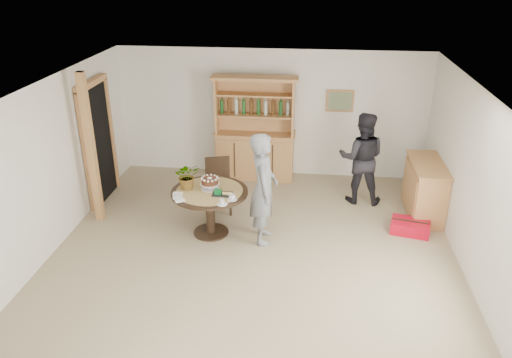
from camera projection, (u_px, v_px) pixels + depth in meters
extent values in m
plane|color=tan|center=(250.00, 269.00, 7.10)|extent=(7.00, 7.00, 0.00)
cube|color=white|center=(272.00, 114.00, 9.75)|extent=(6.00, 0.04, 2.50)
cube|color=white|center=(34.00, 180.00, 6.89)|extent=(0.04, 7.00, 2.50)
cube|color=white|center=(486.00, 202.00, 6.28)|extent=(0.04, 7.00, 2.50)
cube|color=white|center=(249.00, 98.00, 6.07)|extent=(6.00, 7.00, 0.04)
cube|color=tan|center=(340.00, 101.00, 9.47)|extent=(0.52, 0.03, 0.42)
cube|color=#59724C|center=(340.00, 101.00, 9.45)|extent=(0.44, 0.02, 0.34)
cube|color=black|center=(98.00, 144.00, 8.78)|extent=(0.10, 0.90, 2.10)
cube|color=tan|center=(87.00, 154.00, 8.32)|extent=(0.12, 0.10, 2.10)
cube|color=tan|center=(110.00, 134.00, 9.23)|extent=(0.12, 0.10, 2.10)
cube|color=tan|center=(91.00, 83.00, 8.33)|extent=(0.12, 1.10, 0.10)
cube|color=tan|center=(91.00, 150.00, 7.95)|extent=(0.12, 0.12, 2.50)
cube|color=tan|center=(255.00, 156.00, 9.88)|extent=(1.50, 0.50, 0.90)
cube|color=tan|center=(255.00, 133.00, 9.68)|extent=(1.56, 0.54, 0.04)
cube|color=tan|center=(256.00, 104.00, 9.55)|extent=(1.50, 0.04, 1.06)
cube|color=tan|center=(217.00, 105.00, 9.49)|extent=(0.04, 0.34, 1.06)
cube|color=tan|center=(293.00, 108.00, 9.34)|extent=(0.04, 0.34, 1.06)
cube|color=tan|center=(255.00, 115.00, 9.48)|extent=(1.44, 0.32, 0.03)
cube|color=tan|center=(255.00, 95.00, 9.32)|extent=(1.44, 0.32, 0.03)
cube|color=tan|center=(255.00, 78.00, 9.19)|extent=(1.62, 0.40, 0.06)
cylinder|color=#194C1E|center=(225.00, 106.00, 9.47)|extent=(0.07, 0.07, 0.28)
cylinder|color=#4C2D14|center=(234.00, 107.00, 9.46)|extent=(0.07, 0.07, 0.28)
cylinder|color=#B2BFB2|center=(242.00, 107.00, 9.44)|extent=(0.07, 0.07, 0.28)
cylinder|color=#194C1E|center=(250.00, 107.00, 9.43)|extent=(0.07, 0.07, 0.28)
cylinder|color=#4C2D14|center=(259.00, 107.00, 9.41)|extent=(0.07, 0.07, 0.28)
cylinder|color=#B2BFB2|center=(267.00, 108.00, 9.39)|extent=(0.07, 0.07, 0.28)
cylinder|color=#194C1E|center=(276.00, 108.00, 9.38)|extent=(0.07, 0.07, 0.28)
cylinder|color=#4C2D14|center=(284.00, 108.00, 9.36)|extent=(0.07, 0.07, 0.28)
cube|color=tan|center=(425.00, 190.00, 8.44)|extent=(0.50, 1.20, 0.90)
cube|color=tan|center=(429.00, 164.00, 8.25)|extent=(0.54, 1.26, 0.04)
cylinder|color=black|center=(210.00, 192.00, 7.73)|extent=(1.20, 1.20, 0.04)
cylinder|color=black|center=(210.00, 213.00, 7.88)|extent=(0.14, 0.14, 0.70)
cylinder|color=black|center=(211.00, 232.00, 8.02)|extent=(0.56, 0.56, 0.03)
cylinder|color=tan|center=(209.00, 191.00, 7.72)|extent=(1.04, 1.04, 0.01)
cube|color=black|center=(219.00, 188.00, 8.52)|extent=(0.51, 0.51, 0.04)
cube|color=black|center=(218.00, 170.00, 8.59)|extent=(0.41, 0.13, 0.46)
cube|color=black|center=(217.00, 158.00, 8.50)|extent=(0.42, 0.14, 0.05)
cube|color=black|center=(209.00, 205.00, 8.43)|extent=(0.03, 0.04, 0.44)
cube|color=black|center=(231.00, 204.00, 8.48)|extent=(0.03, 0.04, 0.44)
cube|color=black|center=(208.00, 196.00, 8.76)|extent=(0.03, 0.04, 0.44)
cube|color=black|center=(229.00, 195.00, 8.80)|extent=(0.03, 0.04, 0.44)
cylinder|color=white|center=(210.00, 189.00, 7.76)|extent=(0.28, 0.28, 0.01)
cylinder|color=white|center=(210.00, 186.00, 7.74)|extent=(0.05, 0.05, 0.08)
cylinder|color=white|center=(210.00, 184.00, 7.72)|extent=(0.30, 0.30, 0.01)
cylinder|color=#4A2515|center=(210.00, 181.00, 7.70)|extent=(0.26, 0.26, 0.09)
cylinder|color=white|center=(210.00, 178.00, 7.69)|extent=(0.08, 0.08, 0.01)
sphere|color=white|center=(217.00, 179.00, 7.67)|extent=(0.04, 0.04, 0.04)
sphere|color=white|center=(217.00, 177.00, 7.73)|extent=(0.04, 0.04, 0.04)
sphere|color=white|center=(215.00, 176.00, 7.77)|extent=(0.04, 0.04, 0.04)
sphere|color=white|center=(211.00, 175.00, 7.79)|extent=(0.04, 0.04, 0.04)
sphere|color=white|center=(207.00, 175.00, 7.79)|extent=(0.04, 0.04, 0.04)
sphere|color=white|center=(204.00, 176.00, 7.75)|extent=(0.04, 0.04, 0.04)
sphere|color=white|center=(202.00, 178.00, 7.70)|extent=(0.04, 0.04, 0.04)
sphere|color=white|center=(202.00, 179.00, 7.64)|extent=(0.04, 0.04, 0.04)
sphere|color=white|center=(204.00, 181.00, 7.60)|extent=(0.04, 0.04, 0.04)
sphere|color=white|center=(208.00, 181.00, 7.58)|extent=(0.04, 0.04, 0.04)
sphere|color=white|center=(212.00, 181.00, 7.59)|extent=(0.04, 0.04, 0.04)
sphere|color=white|center=(216.00, 180.00, 7.62)|extent=(0.04, 0.04, 0.04)
imported|color=#3F7233|center=(187.00, 176.00, 7.71)|extent=(0.47, 0.44, 0.42)
cube|color=black|center=(222.00, 194.00, 7.58)|extent=(0.30, 0.20, 0.01)
cube|color=#0B6826|center=(218.00, 192.00, 7.57)|extent=(0.10, 0.10, 0.06)
cube|color=#0B6826|center=(218.00, 190.00, 7.56)|extent=(0.11, 0.02, 0.01)
cylinder|color=silver|center=(232.00, 199.00, 7.42)|extent=(0.15, 0.15, 0.01)
imported|color=silver|center=(232.00, 197.00, 7.40)|extent=(0.10, 0.10, 0.08)
cylinder|color=silver|center=(222.00, 204.00, 7.28)|extent=(0.15, 0.15, 0.01)
imported|color=silver|center=(222.00, 202.00, 7.26)|extent=(0.08, 0.08, 0.07)
cube|color=white|center=(178.00, 194.00, 7.58)|extent=(0.14, 0.08, 0.03)
cube|color=white|center=(178.00, 197.00, 7.46)|extent=(0.16, 0.11, 0.03)
cube|color=white|center=(180.00, 200.00, 7.37)|extent=(0.16, 0.14, 0.03)
imported|color=slate|center=(263.00, 189.00, 7.49)|extent=(0.48, 0.68, 1.76)
imported|color=black|center=(362.00, 158.00, 8.75)|extent=(0.85, 0.69, 1.66)
cube|color=red|center=(410.00, 227.00, 8.01)|extent=(0.67, 0.52, 0.20)
cube|color=black|center=(411.00, 221.00, 7.97)|extent=(0.56, 0.16, 0.01)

